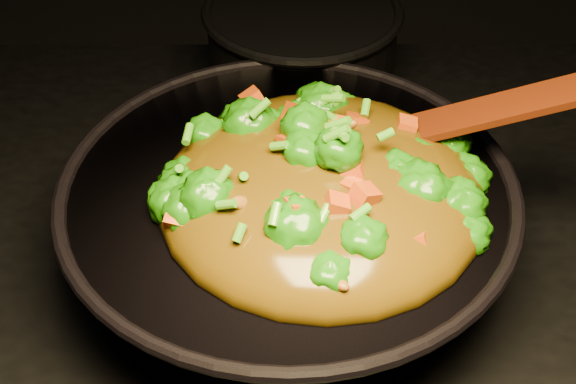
{
  "coord_description": "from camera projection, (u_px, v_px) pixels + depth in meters",
  "views": [
    {
      "loc": [
        -0.01,
        -0.54,
        1.5
      ],
      "look_at": [
        -0.01,
        0.02,
        1.0
      ],
      "focal_mm": 50.0,
      "sensor_mm": 36.0,
      "label": 1
    }
  ],
  "objects": [
    {
      "name": "wok",
      "position": [
        288.0,
        232.0,
        0.77
      ],
      "size": [
        0.54,
        0.54,
        0.12
      ],
      "primitive_type": null,
      "rotation": [
        0.0,
        0.0,
        -0.39
      ],
      "color": "black",
      "rests_on": "stovetop"
    },
    {
      "name": "stir_fry",
      "position": [
        323.0,
        157.0,
        0.69
      ],
      "size": [
        0.38,
        0.38,
        0.1
      ],
      "primitive_type": null,
      "rotation": [
        0.0,
        0.0,
        -0.4
      ],
      "color": "#217808",
      "rests_on": "wok"
    },
    {
      "name": "spatula",
      "position": [
        445.0,
        122.0,
        0.73
      ],
      "size": [
        0.26,
        0.07,
        0.11
      ],
      "primitive_type": "cube",
      "rotation": [
        0.0,
        -0.38,
        -0.11
      ],
      "color": "#391407",
      "rests_on": "wok"
    },
    {
      "name": "back_pot",
      "position": [
        302.0,
        53.0,
        1.0
      ],
      "size": [
        0.27,
        0.27,
        0.13
      ],
      "primitive_type": "cylinder",
      "rotation": [
        0.0,
        0.0,
        0.16
      ],
      "color": "black",
      "rests_on": "stovetop"
    }
  ]
}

